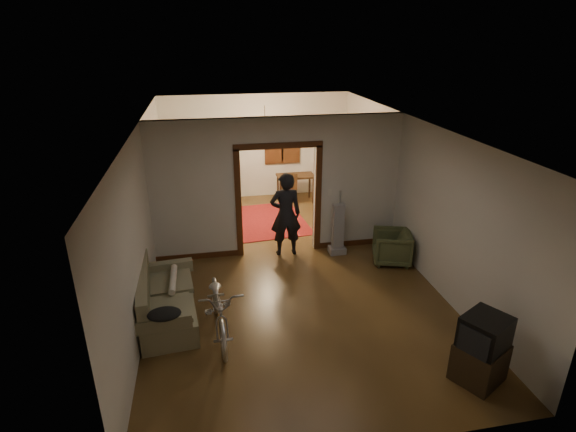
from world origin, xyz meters
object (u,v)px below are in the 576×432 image
object	(u,v)px
armchair	(392,247)
person	(286,214)
bicycle	(219,307)
desk	(295,188)
sofa	(166,296)
locker	(212,172)

from	to	relation	value
armchair	person	size ratio (longest dim) A/B	0.41
bicycle	desk	distance (m)	5.92
person	bicycle	bearing A→B (deg)	59.15
sofa	desk	bearing A→B (deg)	52.26
armchair	locker	distance (m)	5.18
bicycle	person	size ratio (longest dim) A/B	1.02
locker	desk	distance (m)	2.25
bicycle	armchair	size ratio (longest dim) A/B	2.46
desk	bicycle	bearing A→B (deg)	-117.07
person	armchair	bearing A→B (deg)	159.04
locker	bicycle	bearing A→B (deg)	-100.37
sofa	person	xyz separation A→B (m)	(2.27, 1.90, 0.45)
locker	desk	bearing A→B (deg)	-12.88
bicycle	armchair	distance (m)	3.84
sofa	desk	world-z (taller)	sofa
person	locker	distance (m)	3.43
sofa	locker	xyz separation A→B (m)	(0.92, 5.06, 0.50)
bicycle	desk	size ratio (longest dim) A/B	1.80
armchair	desk	distance (m)	3.96
locker	person	bearing A→B (deg)	-76.11
bicycle	person	xyz separation A→B (m)	(1.46, 2.44, 0.41)
person	desk	xyz separation A→B (m)	(0.83, 3.02, -0.51)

